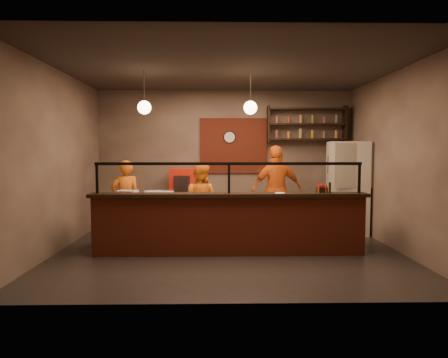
{
  "coord_description": "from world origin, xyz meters",
  "views": [
    {
      "loc": [
        -0.21,
        -7.02,
        1.77
      ],
      "look_at": [
        -0.07,
        0.3,
        1.26
      ],
      "focal_mm": 32.0,
      "sensor_mm": 36.0,
      "label": 1
    }
  ],
  "objects_px": {
    "cook_mid": "(200,202)",
    "fridge": "(347,188)",
    "wall_clock": "(230,137)",
    "red_cooler": "(184,198)",
    "pepper_mill": "(330,188)",
    "cook_left": "(126,200)",
    "pizza_dough": "(244,199)",
    "condiment_caddy": "(322,190)",
    "cook_right": "(277,190)"
  },
  "relations": [
    {
      "from": "pizza_dough",
      "to": "condiment_caddy",
      "type": "height_order",
      "value": "condiment_caddy"
    },
    {
      "from": "wall_clock",
      "to": "fridge",
      "type": "xyz_separation_m",
      "value": [
        2.5,
        -1.0,
        -1.11
      ]
    },
    {
      "from": "pepper_mill",
      "to": "pizza_dough",
      "type": "bearing_deg",
      "value": 160.18
    },
    {
      "from": "wall_clock",
      "to": "fridge",
      "type": "distance_m",
      "value": 2.91
    },
    {
      "from": "cook_mid",
      "to": "fridge",
      "type": "distance_m",
      "value": 3.2
    },
    {
      "from": "cook_mid",
      "to": "fridge",
      "type": "relative_size",
      "value": 0.78
    },
    {
      "from": "pepper_mill",
      "to": "cook_mid",
      "type": "bearing_deg",
      "value": 152.12
    },
    {
      "from": "cook_right",
      "to": "condiment_caddy",
      "type": "height_order",
      "value": "cook_right"
    },
    {
      "from": "pepper_mill",
      "to": "cook_right",
      "type": "bearing_deg",
      "value": 110.17
    },
    {
      "from": "wall_clock",
      "to": "fridge",
      "type": "height_order",
      "value": "wall_clock"
    },
    {
      "from": "cook_mid",
      "to": "cook_right",
      "type": "height_order",
      "value": "cook_right"
    },
    {
      "from": "wall_clock",
      "to": "red_cooler",
      "type": "bearing_deg",
      "value": -163.7
    },
    {
      "from": "cook_mid",
      "to": "pizza_dough",
      "type": "relative_size",
      "value": 2.8
    },
    {
      "from": "cook_left",
      "to": "pepper_mill",
      "type": "xyz_separation_m",
      "value": [
        3.76,
        -1.35,
        0.36
      ]
    },
    {
      "from": "cook_right",
      "to": "pizza_dough",
      "type": "xyz_separation_m",
      "value": [
        -0.79,
        -1.22,
        -0.04
      ]
    },
    {
      "from": "fridge",
      "to": "cook_right",
      "type": "bearing_deg",
      "value": -167.97
    },
    {
      "from": "pizza_dough",
      "to": "pepper_mill",
      "type": "xyz_separation_m",
      "value": [
        1.42,
        -0.51,
        0.25
      ]
    },
    {
      "from": "cook_right",
      "to": "fridge",
      "type": "distance_m",
      "value": 1.53
    },
    {
      "from": "cook_left",
      "to": "cook_mid",
      "type": "relative_size",
      "value": 1.04
    },
    {
      "from": "condiment_caddy",
      "to": "pepper_mill",
      "type": "bearing_deg",
      "value": -40.95
    },
    {
      "from": "pepper_mill",
      "to": "fridge",
      "type": "bearing_deg",
      "value": 63.57
    },
    {
      "from": "pizza_dough",
      "to": "cook_left",
      "type": "bearing_deg",
      "value": 160.34
    },
    {
      "from": "wall_clock",
      "to": "fridge",
      "type": "bearing_deg",
      "value": -21.74
    },
    {
      "from": "cook_mid",
      "to": "red_cooler",
      "type": "relative_size",
      "value": 1.11
    },
    {
      "from": "cook_left",
      "to": "pepper_mill",
      "type": "relative_size",
      "value": 8.64
    },
    {
      "from": "pepper_mill",
      "to": "wall_clock",
      "type": "bearing_deg",
      "value": 120.01
    },
    {
      "from": "fridge",
      "to": "red_cooler",
      "type": "xyz_separation_m",
      "value": [
        -3.56,
        0.69,
        -0.3
      ]
    },
    {
      "from": "pepper_mill",
      "to": "cook_left",
      "type": "bearing_deg",
      "value": 160.28
    },
    {
      "from": "cook_right",
      "to": "pepper_mill",
      "type": "height_order",
      "value": "cook_right"
    },
    {
      "from": "cook_left",
      "to": "red_cooler",
      "type": "relative_size",
      "value": 1.15
    },
    {
      "from": "fridge",
      "to": "pepper_mill",
      "type": "distance_m",
      "value": 2.01
    },
    {
      "from": "wall_clock",
      "to": "red_cooler",
      "type": "relative_size",
      "value": 0.22
    },
    {
      "from": "cook_left",
      "to": "condiment_caddy",
      "type": "relative_size",
      "value": 9.84
    },
    {
      "from": "cook_left",
      "to": "cook_mid",
      "type": "height_order",
      "value": "cook_left"
    },
    {
      "from": "cook_left",
      "to": "pepper_mill",
      "type": "height_order",
      "value": "cook_left"
    },
    {
      "from": "condiment_caddy",
      "to": "wall_clock",
      "type": "bearing_deg",
      "value": 119.14
    },
    {
      "from": "fridge",
      "to": "pepper_mill",
      "type": "relative_size",
      "value": 10.72
    },
    {
      "from": "cook_left",
      "to": "fridge",
      "type": "distance_m",
      "value": 4.67
    },
    {
      "from": "cook_right",
      "to": "red_cooler",
      "type": "height_order",
      "value": "cook_right"
    },
    {
      "from": "cook_left",
      "to": "pepper_mill",
      "type": "distance_m",
      "value": 4.01
    },
    {
      "from": "red_cooler",
      "to": "pizza_dough",
      "type": "relative_size",
      "value": 2.52
    },
    {
      "from": "cook_mid",
      "to": "pepper_mill",
      "type": "height_order",
      "value": "cook_mid"
    },
    {
      "from": "condiment_caddy",
      "to": "pizza_dough",
      "type": "bearing_deg",
      "value": 162.32
    },
    {
      "from": "cook_left",
      "to": "wall_clock",
      "type": "bearing_deg",
      "value": -163.59
    },
    {
      "from": "red_cooler",
      "to": "pizza_dough",
      "type": "xyz_separation_m",
      "value": [
        1.24,
        -1.96,
        0.22
      ]
    },
    {
      "from": "condiment_caddy",
      "to": "cook_right",
      "type": "bearing_deg",
      "value": 107.86
    },
    {
      "from": "cook_mid",
      "to": "pizza_dough",
      "type": "distance_m",
      "value": 1.07
    },
    {
      "from": "wall_clock",
      "to": "pizza_dough",
      "type": "bearing_deg",
      "value": -85.35
    },
    {
      "from": "cook_mid",
      "to": "pepper_mill",
      "type": "xyz_separation_m",
      "value": [
        2.25,
        -1.19,
        0.39
      ]
    },
    {
      "from": "cook_left",
      "to": "fridge",
      "type": "xyz_separation_m",
      "value": [
        4.65,
        0.44,
        0.19
      ]
    }
  ]
}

